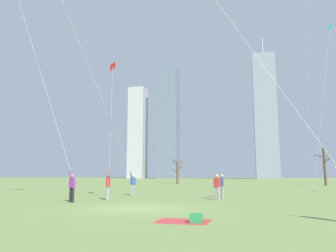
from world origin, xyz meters
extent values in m
plane|color=#7A934C|center=(0.00, 0.00, 0.00)|extent=(400.00, 400.00, 0.00)
cylinder|color=silver|center=(4.91, -1.77, 7.63)|extent=(6.47, 2.03, 11.58)
cylinder|color=gray|center=(-3.57, 4.46, 0.42)|extent=(0.14, 0.14, 0.85)
cylinder|color=gray|center=(-3.60, 4.68, 0.42)|extent=(0.14, 0.14, 0.85)
cube|color=red|center=(-3.58, 4.57, 1.12)|extent=(0.25, 0.37, 0.54)
sphere|color=brown|center=(-3.58, 4.57, 1.51)|extent=(0.22, 0.22, 0.22)
cylinder|color=red|center=(-3.55, 4.36, 1.09)|extent=(0.09, 0.09, 0.55)
cylinder|color=red|center=(-3.62, 4.77, 1.59)|extent=(0.12, 0.21, 0.56)
cube|color=red|center=(-6.90, 12.32, 11.66)|extent=(0.44, 1.03, 0.93)
cylinder|color=black|center=(-6.90, 12.32, 11.66)|extent=(0.37, 0.17, 0.56)
cylinder|color=red|center=(-7.11, 12.23, 10.62)|extent=(0.02, 0.02, 1.41)
cylinder|color=silver|center=(-5.26, 8.55, 6.75)|extent=(3.29, 7.56, 9.82)
cylinder|color=gray|center=(-3.64, 9.61, 0.42)|extent=(0.14, 0.14, 0.85)
cylinder|color=gray|center=(-3.76, 9.42, 0.42)|extent=(0.14, 0.14, 0.85)
cube|color=#2D4CA5|center=(-3.70, 9.52, 1.12)|extent=(0.35, 0.39, 0.54)
sphere|color=tan|center=(-3.70, 9.52, 1.51)|extent=(0.22, 0.22, 0.22)
cylinder|color=#2D4CA5|center=(-3.58, 9.69, 1.09)|extent=(0.09, 0.09, 0.55)
cylinder|color=#2D4CA5|center=(-3.81, 9.34, 1.59)|extent=(0.19, 0.22, 0.56)
cylinder|color=silver|center=(-5.54, 5.15, 9.12)|extent=(3.48, 8.39, 14.55)
cylinder|color=black|center=(-4.78, 2.37, 0.42)|extent=(0.14, 0.14, 0.85)
cylinder|color=black|center=(-4.98, 2.44, 0.42)|extent=(0.14, 0.14, 0.85)
cube|color=purple|center=(-4.88, 2.41, 1.12)|extent=(0.39, 0.31, 0.54)
sphere|color=#9E7051|center=(-4.88, 2.41, 1.51)|extent=(0.22, 0.22, 0.22)
cylinder|color=purple|center=(-4.68, 2.33, 1.09)|extent=(0.09, 0.09, 0.55)
cylinder|color=purple|center=(-5.08, 2.48, 1.59)|extent=(0.22, 0.15, 0.56)
cylinder|color=silver|center=(-8.04, 2.67, 9.15)|extent=(5.94, 0.40, 14.61)
cylinder|color=gray|center=(3.33, 8.22, 0.42)|extent=(0.14, 0.14, 0.85)
cylinder|color=gray|center=(3.28, 8.44, 0.42)|extent=(0.14, 0.14, 0.85)
cube|color=#2D4CA5|center=(3.31, 8.33, 1.12)|extent=(0.27, 0.38, 0.54)
sphere|color=tan|center=(3.31, 8.33, 1.51)|extent=(0.22, 0.22, 0.22)
cylinder|color=#2D4CA5|center=(3.35, 8.12, 1.09)|extent=(0.09, 0.09, 0.55)
cylinder|color=#2D4CA5|center=(3.26, 8.53, 1.09)|extent=(0.09, 0.09, 0.55)
cylinder|color=gray|center=(3.25, 6.32, 0.42)|extent=(0.14, 0.14, 0.85)
cylinder|color=gray|center=(3.06, 6.42, 0.42)|extent=(0.14, 0.14, 0.85)
cube|color=red|center=(3.15, 6.37, 1.12)|extent=(0.39, 0.34, 0.54)
sphere|color=tan|center=(3.15, 6.37, 1.51)|extent=(0.22, 0.22, 0.22)
cylinder|color=red|center=(3.34, 6.27, 1.09)|extent=(0.09, 0.09, 0.55)
cylinder|color=red|center=(2.97, 6.47, 1.09)|extent=(0.09, 0.09, 0.55)
cube|color=teal|center=(14.95, 24.56, 18.69)|extent=(0.66, 0.47, 0.74)
cylinder|color=black|center=(14.95, 24.56, 18.69)|extent=(0.21, 0.15, 0.47)
cylinder|color=silver|center=(12.99, 21.66, 9.36)|extent=(3.94, 5.80, 18.65)
cylinder|color=#3F3833|center=(11.02, 18.77, 0.04)|extent=(0.10, 0.10, 0.08)
cylinder|color=silver|center=(11.87, 22.50, 14.97)|extent=(0.24, 5.34, 29.87)
cylinder|color=#3F3833|center=(11.76, 25.17, 0.04)|extent=(0.10, 0.10, 0.08)
cube|color=#CC3838|center=(2.96, -3.79, 0.01)|extent=(1.83, 1.44, 0.01)
cube|color=#268C4C|center=(3.46, -4.09, 0.16)|extent=(0.40, 0.28, 0.30)
cylinder|color=brown|center=(-7.59, 43.90, 1.99)|extent=(0.42, 0.42, 3.98)
cylinder|color=brown|center=(-7.15, 43.94, 2.85)|extent=(1.03, 0.30, 0.95)
cylinder|color=brown|center=(-8.15, 44.26, 4.01)|extent=(1.29, 0.91, 1.20)
cylinder|color=brown|center=(-7.87, 43.47, 3.91)|extent=(0.70, 1.00, 0.96)
cylinder|color=brown|center=(-7.25, 44.51, 3.97)|extent=(0.89, 1.38, 0.84)
cylinder|color=brown|center=(-8.07, 43.91, 2.34)|extent=(1.02, 0.18, 0.71)
cylinder|color=#4C3828|center=(16.39, 39.81, 2.88)|extent=(0.36, 0.36, 5.76)
cylinder|color=#4C3828|center=(16.85, 40.16, 4.39)|extent=(1.07, 0.86, 1.23)
cylinder|color=#4C3828|center=(16.20, 39.20, 3.87)|extent=(0.55, 1.34, 0.93)
cylinder|color=#4C3828|center=(16.79, 39.70, 3.88)|extent=(0.93, 0.37, 0.73)
cylinder|color=#4C3828|center=(15.78, 39.79, 4.52)|extent=(1.26, 0.21, 0.50)
cube|color=gray|center=(12.50, 129.26, 26.62)|extent=(9.38, 11.09, 53.23)
cylinder|color=#99999E|center=(12.50, 129.26, 57.53)|extent=(0.80, 0.80, 8.59)
cube|color=slate|center=(-33.04, 139.57, 26.78)|extent=(9.83, 9.63, 53.56)
cube|color=#B2B2B7|center=(-50.72, 145.19, 23.50)|extent=(8.26, 8.45, 47.00)
camera|label=1|loc=(5.22, -15.11, 1.56)|focal=35.10mm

